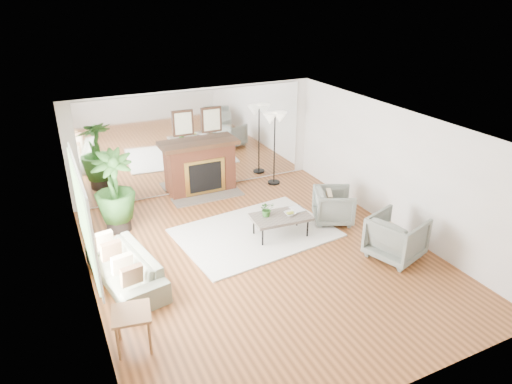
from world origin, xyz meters
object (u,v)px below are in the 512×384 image
coffee_table (281,218)px  armchair_back (334,206)px  fireplace (202,167)px  sofa (125,269)px  side_table (132,318)px  floor_lamp (275,124)px  armchair_front (396,237)px  potted_ficus (114,190)px

coffee_table → armchair_back: size_ratio=1.50×
fireplace → sofa: 3.88m
armchair_back → side_table: 5.04m
side_table → coffee_table: bearing=29.0°
side_table → floor_lamp: size_ratio=0.33×
armchair_front → side_table: (-4.88, -0.25, 0.08)m
armchair_front → potted_ficus: 5.56m
fireplace → floor_lamp: size_ratio=1.11×
side_table → floor_lamp: floor_lamp is taller
coffee_table → armchair_back: (1.33, 0.08, -0.06)m
coffee_table → armchair_front: size_ratio=1.33×
side_table → fireplace: bearing=59.9°
floor_lamp → armchair_back: bearing=-85.8°
armchair_front → sofa: bearing=56.3°
fireplace → potted_ficus: size_ratio=1.20×
floor_lamp → armchair_front: bearing=-84.4°
fireplace → coffee_table: (0.67, -2.73, -0.23)m
sofa → potted_ficus: potted_ficus is taller
coffee_table → armchair_front: (1.56, -1.59, -0.01)m
armchair_front → floor_lamp: floor_lamp is taller
sofa → armchair_front: 4.87m
sofa → potted_ficus: 2.07m
fireplace → floor_lamp: bearing=-7.7°
side_table → armchair_back: bearing=22.5°
armchair_front → floor_lamp: 4.25m
coffee_table → armchair_front: armchair_front is taller
coffee_table → armchair_front: 2.23m
armchair_back → fireplace: bearing=61.9°
fireplace → armchair_back: fireplace is taller
armchair_back → floor_lamp: floor_lamp is taller
floor_lamp → fireplace: bearing=172.3°
armchair_back → coffee_table: bearing=118.3°
floor_lamp → side_table: bearing=-136.0°
fireplace → armchair_front: size_ratio=2.25×
coffee_table → fireplace: bearing=103.9°
fireplace → potted_ficus: fireplace is taller
armchair_back → potted_ficus: (-4.22, 1.62, 0.55)m
sofa → side_table: bearing=-17.6°
sofa → side_table: 1.61m
potted_ficus → armchair_back: bearing=-21.0°
coffee_table → potted_ficus: bearing=149.5°
coffee_table → side_table: side_table is taller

